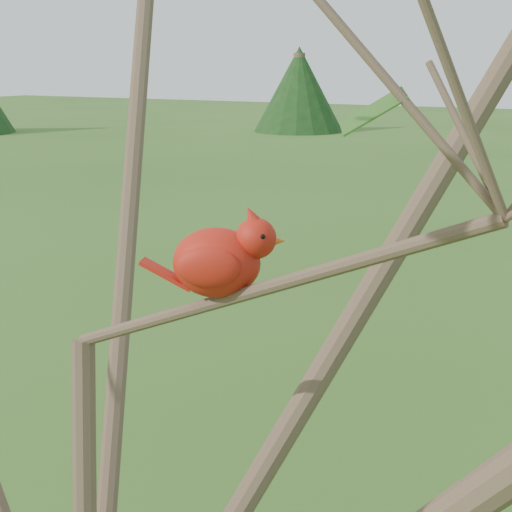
# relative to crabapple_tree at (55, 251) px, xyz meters

# --- Properties ---
(crabapple_tree) EXTENTS (2.35, 2.05, 2.95)m
(crabapple_tree) POSITION_rel_crabapple_tree_xyz_m (0.00, 0.00, 0.00)
(crabapple_tree) COLOR #483327
(crabapple_tree) RESTS_ON ground
(cardinal) EXTENTS (0.18, 0.12, 0.13)m
(cardinal) POSITION_rel_crabapple_tree_xyz_m (0.18, 0.11, -0.01)
(cardinal) COLOR red
(cardinal) RESTS_ON ground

